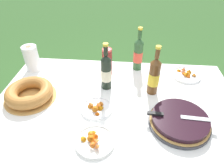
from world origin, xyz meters
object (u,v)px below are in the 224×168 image
(serving_knife, at_px, (175,116))
(cup_stack, at_px, (107,62))
(cider_bottle_green, at_px, (138,54))
(paper_towel_roll, at_px, (32,58))
(berry_tart, at_px, (180,121))
(cider_bottle_amber, at_px, (154,76))
(snack_plate_left, at_px, (96,108))
(snack_plate_right, at_px, (186,75))
(bundt_cake, at_px, (29,93))
(snack_plate_near, at_px, (94,141))
(juice_bottle_red, at_px, (106,72))

(serving_knife, relative_size, cup_stack, 1.75)
(cider_bottle_green, distance_m, paper_towel_roll, 0.82)
(berry_tart, distance_m, cider_bottle_amber, 0.33)
(serving_knife, height_order, cup_stack, cup_stack)
(snack_plate_left, relative_size, snack_plate_right, 0.91)
(berry_tart, height_order, bundt_cake, bundt_cake)
(berry_tart, xyz_separation_m, paper_towel_roll, (-1.05, 0.48, 0.07))
(bundt_cake, xyz_separation_m, cup_stack, (0.48, 0.33, 0.06))
(paper_towel_roll, bearing_deg, snack_plate_left, -35.99)
(bundt_cake, relative_size, cup_stack, 1.55)
(cup_stack, height_order, snack_plate_near, cup_stack)
(cup_stack, bearing_deg, snack_plate_right, 2.31)
(snack_plate_near, height_order, snack_plate_right, snack_plate_near)
(bundt_cake, bearing_deg, snack_plate_right, 17.98)
(juice_bottle_red, distance_m, paper_towel_roll, 0.63)
(cider_bottle_green, bearing_deg, snack_plate_right, -11.12)
(bundt_cake, distance_m, cider_bottle_amber, 0.82)
(serving_knife, bearing_deg, snack_plate_left, 174.03)
(juice_bottle_red, bearing_deg, serving_knife, -35.96)
(bundt_cake, bearing_deg, serving_knife, -9.09)
(berry_tart, xyz_separation_m, snack_plate_right, (0.14, 0.50, -0.02))
(berry_tart, xyz_separation_m, bundt_cake, (-0.94, 0.15, 0.01))
(cider_bottle_green, xyz_separation_m, snack_plate_right, (0.37, -0.07, -0.12))
(bundt_cake, height_order, snack_plate_left, bundt_cake)
(snack_plate_left, bearing_deg, bundt_cake, 171.12)
(paper_towel_roll, bearing_deg, snack_plate_right, 0.58)
(cup_stack, xyz_separation_m, paper_towel_roll, (-0.59, 0.01, -0.01))
(cup_stack, relative_size, cider_bottle_green, 0.63)
(bundt_cake, bearing_deg, cider_bottle_amber, 9.40)
(serving_knife, xyz_separation_m, paper_towel_roll, (-1.02, 0.48, 0.04))
(berry_tart, bearing_deg, snack_plate_near, -160.26)
(paper_towel_roll, bearing_deg, cup_stack, -1.20)
(bundt_cake, xyz_separation_m, snack_plate_left, (0.45, -0.07, -0.03))
(serving_knife, bearing_deg, berry_tart, -0.00)
(snack_plate_near, bearing_deg, cup_stack, 90.00)
(juice_bottle_red, bearing_deg, snack_plate_right, 17.92)
(snack_plate_left, distance_m, snack_plate_right, 0.75)
(bundt_cake, bearing_deg, snack_plate_near, -33.25)
(berry_tart, distance_m, cider_bottle_green, 0.62)
(bundt_cake, xyz_separation_m, paper_towel_roll, (-0.11, 0.34, 0.06))
(snack_plate_right, xyz_separation_m, paper_towel_roll, (-1.19, -0.01, 0.09))
(snack_plate_left, bearing_deg, juice_bottle_red, 80.71)
(cup_stack, height_order, cider_bottle_amber, cider_bottle_amber)
(berry_tart, distance_m, juice_bottle_red, 0.55)
(juice_bottle_red, xyz_separation_m, snack_plate_left, (-0.04, -0.23, -0.12))
(bundt_cake, bearing_deg, berry_tart, -8.91)
(bundt_cake, height_order, cup_stack, cup_stack)
(berry_tart, relative_size, snack_plate_right, 1.56)
(juice_bottle_red, bearing_deg, berry_tart, -34.29)
(serving_knife, bearing_deg, snack_plate_right, 74.40)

